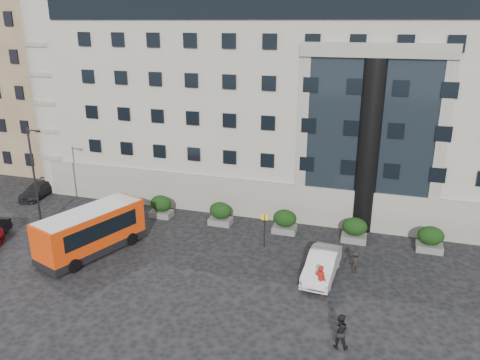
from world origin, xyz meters
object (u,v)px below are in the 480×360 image
object	(u,v)px
hedge_b	(220,213)
hedge_e	(430,239)
hedge_a	(161,206)
hedge_c	(285,221)
minibus	(91,230)
hedge_d	(355,230)
street_lamp	(35,175)
parked_car_d	(90,181)
red_truck	(114,172)
parked_car_c	(37,190)
pedestrian_c	(356,262)
pedestrian_b	(340,331)
pedestrian_a	(320,280)
bus_stop_sign	(264,225)
white_taxi	(322,265)

from	to	relation	value
hedge_b	hedge_e	bearing A→B (deg)	0.00
hedge_a	hedge_c	size ratio (longest dim) A/B	1.00
minibus	hedge_d	bearing A→B (deg)	41.79
hedge_a	street_lamp	distance (m)	9.89
hedge_b	street_lamp	bearing A→B (deg)	-159.93
hedge_a	parked_car_d	size ratio (longest dim) A/B	0.41
hedge_a	red_truck	bearing A→B (deg)	143.37
hedge_c	parked_car_c	xyz separation A→B (m)	(-23.40, 0.84, -0.30)
hedge_c	pedestrian_c	world-z (taller)	hedge_c
hedge_b	street_lamp	world-z (taller)	street_lamp
parked_car_c	pedestrian_c	world-z (taller)	pedestrian_c
red_truck	pedestrian_c	size ratio (longest dim) A/B	3.22
pedestrian_c	pedestrian_b	bearing A→B (deg)	79.19
hedge_d	minibus	distance (m)	18.79
pedestrian_a	hedge_a	bearing A→B (deg)	-7.24
hedge_a	minibus	bearing A→B (deg)	-103.59
red_truck	hedge_e	bearing A→B (deg)	2.63
hedge_a	red_truck	world-z (taller)	red_truck
red_truck	parked_car_c	size ratio (longest dim) A/B	1.17
minibus	red_truck	size ratio (longest dim) A/B	1.59
hedge_b	pedestrian_c	distance (m)	11.75
red_truck	pedestrian_a	size ratio (longest dim) A/B	2.62
hedge_a	red_truck	size ratio (longest dim) A/B	0.37
red_truck	pedestrian_b	distance (m)	29.86
pedestrian_b	hedge_d	bearing A→B (deg)	-92.04
bus_stop_sign	pedestrian_a	bearing A→B (deg)	-47.14
parked_car_d	white_taxi	size ratio (longest dim) A/B	0.90
hedge_c	street_lamp	xyz separation A→B (m)	(-18.34, -4.80, 3.44)
parked_car_d	hedge_b	bearing A→B (deg)	-16.58
street_lamp	red_truck	size ratio (longest dim) A/B	1.59
parked_car_c	white_taxi	world-z (taller)	white_taxi
hedge_b	hedge_e	xyz separation A→B (m)	(15.60, 0.00, 0.00)
hedge_b	red_truck	size ratio (longest dim) A/B	0.37
hedge_a	pedestrian_a	world-z (taller)	pedestrian_a
pedestrian_b	pedestrian_c	size ratio (longest dim) A/B	1.20
red_truck	pedestrian_b	size ratio (longest dim) A/B	2.69
hedge_a	pedestrian_b	bearing A→B (deg)	-38.04
pedestrian_c	pedestrian_a	bearing A→B (deg)	51.81
hedge_b	parked_car_d	distance (m)	15.74
hedge_a	white_taxi	world-z (taller)	hedge_a
hedge_a	white_taxi	xyz separation A→B (m)	(14.00, -5.75, -0.11)
bus_stop_sign	red_truck	xyz separation A→B (m)	(-17.41, 8.68, -0.45)
hedge_d	pedestrian_a	bearing A→B (deg)	-100.17
hedge_a	hedge_d	world-z (taller)	same
street_lamp	parked_car_c	bearing A→B (deg)	131.93
hedge_c	red_truck	bearing A→B (deg)	162.19
red_truck	pedestrian_a	distance (m)	26.03
street_lamp	parked_car_c	size ratio (longest dim) A/B	1.86
street_lamp	minibus	size ratio (longest dim) A/B	1.00
street_lamp	parked_car_d	world-z (taller)	street_lamp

